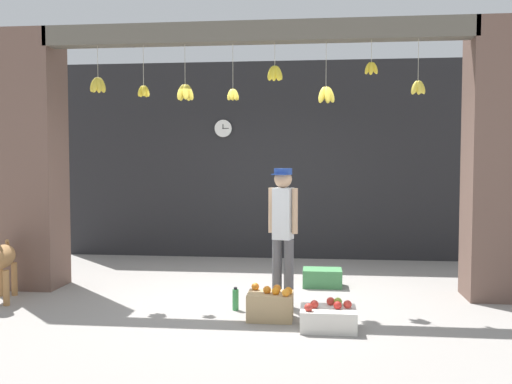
% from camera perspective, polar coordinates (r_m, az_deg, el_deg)
% --- Properties ---
extents(ground_plane, '(60.00, 60.00, 0.00)m').
position_cam_1_polar(ground_plane, '(6.93, -0.38, -10.53)').
color(ground_plane, gray).
extents(shop_back_wall, '(7.05, 0.12, 3.27)m').
position_cam_1_polar(shop_back_wall, '(9.55, 1.57, 3.18)').
color(shop_back_wall, '#232326').
rests_on(shop_back_wall, ground_plane).
extents(shop_pillar_left, '(0.70, 0.60, 3.27)m').
position_cam_1_polar(shop_pillar_left, '(7.88, -21.40, 2.94)').
color(shop_pillar_left, brown).
rests_on(shop_pillar_left, ground_plane).
extents(shop_pillar_right, '(0.70, 0.60, 3.27)m').
position_cam_1_polar(shop_pillar_right, '(7.29, 23.00, 2.89)').
color(shop_pillar_right, brown).
rests_on(shop_pillar_right, ground_plane).
extents(storefront_awning, '(5.15, 0.28, 0.97)m').
position_cam_1_polar(storefront_awning, '(7.00, -0.44, 15.14)').
color(storefront_awning, '#5B564C').
extents(dog, '(0.48, 0.93, 0.71)m').
position_cam_1_polar(dog, '(7.27, -24.08, -6.21)').
color(dog, '#9E7042').
rests_on(dog, ground_plane).
extents(shopkeeper, '(0.33, 0.28, 1.55)m').
position_cam_1_polar(shopkeeper, '(6.36, 2.71, -3.51)').
color(shopkeeper, '#56565B').
rests_on(shopkeeper, ground_plane).
extents(fruit_crate_oranges, '(0.47, 0.34, 0.35)m').
position_cam_1_polar(fruit_crate_oranges, '(5.99, 1.47, -11.24)').
color(fruit_crate_oranges, tan).
rests_on(fruit_crate_oranges, ground_plane).
extents(fruit_crate_apples, '(0.54, 0.41, 0.28)m').
position_cam_1_polar(fruit_crate_apples, '(5.72, 7.24, -12.37)').
color(fruit_crate_apples, silver).
rests_on(fruit_crate_apples, ground_plane).
extents(produce_box_green, '(0.50, 0.35, 0.23)m').
position_cam_1_polar(produce_box_green, '(7.54, 6.65, -8.52)').
color(produce_box_green, '#42844C').
rests_on(produce_box_green, ground_plane).
extents(water_bottle, '(0.07, 0.07, 0.25)m').
position_cam_1_polar(water_bottle, '(6.36, -2.06, -10.69)').
color(water_bottle, '#38934C').
rests_on(water_bottle, ground_plane).
extents(wall_clock, '(0.31, 0.03, 0.31)m').
position_cam_1_polar(wall_clock, '(9.58, -3.30, 6.36)').
color(wall_clock, black).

